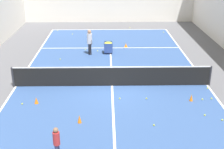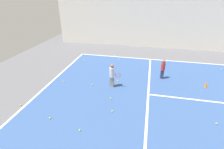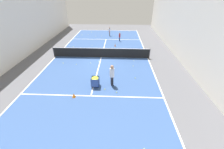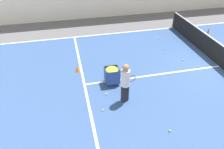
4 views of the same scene
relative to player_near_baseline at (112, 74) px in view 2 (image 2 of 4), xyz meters
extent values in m
cube|color=white|center=(0.39, -3.51, -0.75)|extent=(9.97, 0.10, 0.00)
cube|color=white|center=(0.39, 1.95, -0.75)|extent=(9.97, 0.10, 0.00)
cube|color=gray|center=(0.00, -0.01, -0.46)|extent=(0.15, 0.23, 0.59)
cylinder|color=silver|center=(0.00, -0.01, 0.10)|extent=(0.30, 0.30, 0.53)
sphere|color=#846047|center=(0.00, -0.01, 0.46)|extent=(0.20, 0.20, 0.20)
torus|color=#B22D2D|center=(-0.01, 0.31, -0.03)|extent=(0.06, 0.28, 0.28)
cube|color=#2D3351|center=(-1.57, 2.66, -0.49)|extent=(0.14, 0.20, 0.53)
cylinder|color=#B22D2D|center=(-1.57, 2.66, 0.01)|extent=(0.26, 0.26, 0.47)
sphere|color=#846047|center=(-1.57, 2.66, 0.33)|extent=(0.18, 0.18, 0.18)
cone|color=orange|center=(-1.01, 4.95, -0.58)|extent=(0.17, 0.17, 0.35)
sphere|color=yellow|center=(-0.67, 0.18, -0.72)|extent=(0.07, 0.07, 0.07)
sphere|color=yellow|center=(1.19, 0.19, -0.72)|extent=(0.07, 0.07, 0.07)
sphere|color=yellow|center=(0.12, -1.10, -0.72)|extent=(0.07, 0.07, 0.07)
sphere|color=yellow|center=(-3.77, 6.60, -0.72)|extent=(0.07, 0.07, 0.07)
sphere|color=yellow|center=(2.14, 0.47, -0.72)|extent=(0.07, 0.07, 0.07)
sphere|color=yellow|center=(3.50, -0.48, -0.72)|extent=(0.07, 0.07, 0.07)
sphere|color=yellow|center=(2.01, 4.64, -0.72)|extent=(0.07, 0.07, 0.07)
sphere|color=yellow|center=(-4.74, -0.83, -0.72)|extent=(0.07, 0.07, 0.07)
sphere|color=yellow|center=(0.12, -2.80, -0.72)|extent=(0.07, 0.07, 0.07)
sphere|color=yellow|center=(3.12, -1.92, -0.72)|extent=(0.07, 0.07, 0.07)
sphere|color=yellow|center=(-3.24, -2.84, -0.72)|extent=(0.07, 0.07, 0.07)
sphere|color=yellow|center=(-4.05, -0.38, -0.72)|extent=(0.07, 0.07, 0.07)
sphere|color=yellow|center=(2.58, -3.70, -0.72)|extent=(0.07, 0.07, 0.07)
camera|label=1|loc=(0.12, -6.19, 5.88)|focal=50.00mm
camera|label=2|loc=(8.06, 1.76, 4.03)|focal=28.00mm
camera|label=3|loc=(-1.43, 23.43, 5.67)|focal=24.00mm
camera|label=4|loc=(-7.28, 15.83, 5.02)|focal=35.00mm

